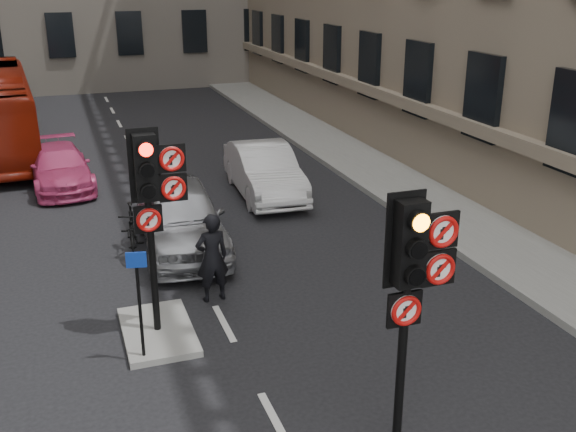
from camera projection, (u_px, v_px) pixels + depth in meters
pavement_right at (396, 177)px, 20.68m from camera, size 3.00×50.00×0.16m
centre_island at (158, 331)px, 11.88m from camera, size 1.20×2.00×0.12m
signal_near at (414, 270)px, 8.29m from camera, size 0.91×0.40×3.58m
signal_far at (153, 189)px, 11.00m from camera, size 0.91×0.40×3.58m
car_silver at (181, 216)px, 15.35m from camera, size 2.09×4.67×1.56m
car_white at (264, 171)px, 19.05m from camera, size 1.77×4.46×1.44m
car_pink at (60, 167)px, 19.84m from camera, size 1.97×4.21×1.19m
motorcycle at (132, 230)px, 15.17m from camera, size 0.72×1.88×1.10m
motorcyclist at (212, 258)px, 12.87m from camera, size 0.69×0.49×1.78m
info_sign at (139, 290)px, 10.62m from camera, size 0.32×0.12×1.85m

